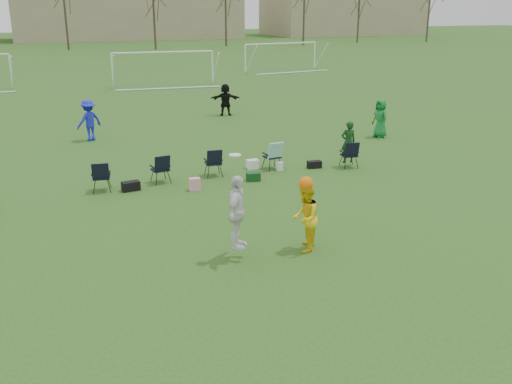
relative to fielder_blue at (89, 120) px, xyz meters
name	(u,v)px	position (x,y,z in m)	size (l,w,h in m)	color
ground	(311,280)	(2.99, -15.44, -0.89)	(260.00, 260.00, 0.00)	#29571B
fielder_blue	(89,120)	(0.00, 0.00, 0.00)	(1.15, 0.66, 1.78)	#1924C2
fielder_green_far	(380,118)	(12.11, -4.01, -0.04)	(0.83, 0.54, 1.70)	#14722E
fielder_black	(225,100)	(7.39, 3.55, -0.04)	(1.57, 0.50, 1.69)	black
center_contest	(274,215)	(2.77, -13.91, 0.11)	(2.60, 1.16, 2.49)	white
sideline_setup	(242,161)	(4.33, -7.43, -0.38)	(9.40, 2.00, 1.67)	#103A14
goal_mid	(163,59)	(6.99, 16.56, 1.03)	(7.40, 0.63, 2.46)	white
goal_right	(281,49)	(18.99, 22.56, 1.03)	(7.35, 1.14, 2.46)	white
tree_line	(68,10)	(3.22, 54.41, 4.20)	(110.28, 3.28, 11.40)	#382B21
building_row	(96,3)	(9.71, 80.56, 5.10)	(126.00, 16.00, 13.00)	tan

